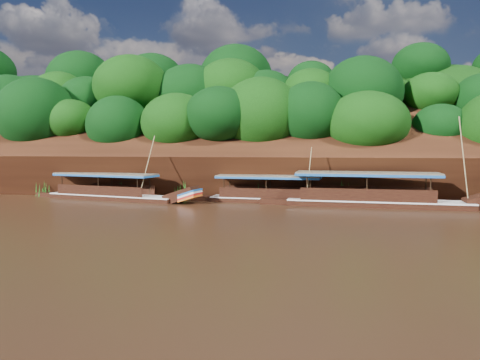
# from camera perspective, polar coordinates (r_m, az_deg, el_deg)

# --- Properties ---
(ground) EXTENTS (160.00, 160.00, 0.00)m
(ground) POSITION_cam_1_polar(r_m,az_deg,el_deg) (31.54, -0.42, -4.44)
(ground) COLOR black
(ground) RESTS_ON ground
(riverbank) EXTENTS (120.00, 30.06, 19.40)m
(riverbank) POSITION_cam_1_polar(r_m,az_deg,el_deg) (53.80, 3.37, 1.26)
(riverbank) COLOR black
(riverbank) RESTS_ON ground
(boat_0) EXTENTS (16.51, 3.65, 7.32)m
(boat_0) POSITION_cam_1_polar(r_m,az_deg,el_deg) (37.83, 17.71, -2.24)
(boat_0) COLOR black
(boat_0) RESTS_ON ground
(boat_1) EXTENTS (13.10, 3.15, 5.02)m
(boat_1) POSITION_cam_1_polar(r_m,az_deg,el_deg) (38.81, 5.41, -2.03)
(boat_1) COLOR black
(boat_1) RESTS_ON ground
(boat_2) EXTENTS (14.54, 5.17, 5.96)m
(boat_2) POSITION_cam_1_polar(r_m,az_deg,el_deg) (41.89, -14.46, -1.66)
(boat_2) COLOR black
(boat_2) RESTS_ON ground
(reeds) EXTENTS (48.08, 2.13, 1.97)m
(reeds) POSITION_cam_1_polar(r_m,az_deg,el_deg) (41.00, -1.58, -1.18)
(reeds) COLOR #23731C
(reeds) RESTS_ON ground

